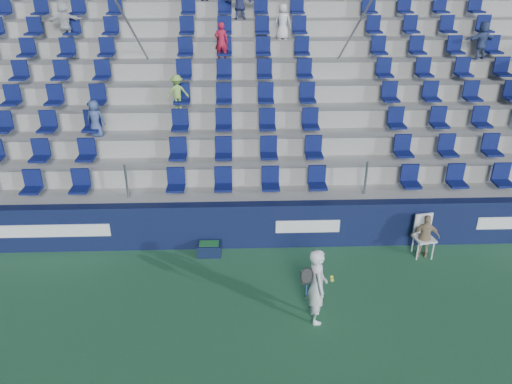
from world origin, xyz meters
TOP-DOWN VIEW (x-y plane):
  - ground at (0.00, 0.00)m, footprint 70.00×70.00m
  - sponsor_wall at (0.00, 3.15)m, footprint 24.00×0.32m
  - grandstand at (-0.00, 8.24)m, footprint 24.00×8.17m
  - tennis_player at (1.33, 0.30)m, footprint 0.69×0.66m
  - line_judge_chair at (4.31, 2.66)m, footprint 0.53×0.55m
  - line_judge at (4.31, 2.50)m, footprint 0.71×0.39m
  - ball_bin at (-0.96, 2.75)m, footprint 0.59×0.39m

SIDE VIEW (x-z plane):
  - ground at x=0.00m, z-range 0.00..0.00m
  - ball_bin at x=-0.96m, z-range 0.01..0.34m
  - line_judge at x=4.31m, z-range 0.00..1.15m
  - sponsor_wall at x=0.00m, z-range 0.00..1.20m
  - line_judge_chair at x=4.31m, z-range 0.07..1.13m
  - tennis_player at x=1.33m, z-range 0.00..1.68m
  - grandstand at x=0.00m, z-range -1.18..5.45m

